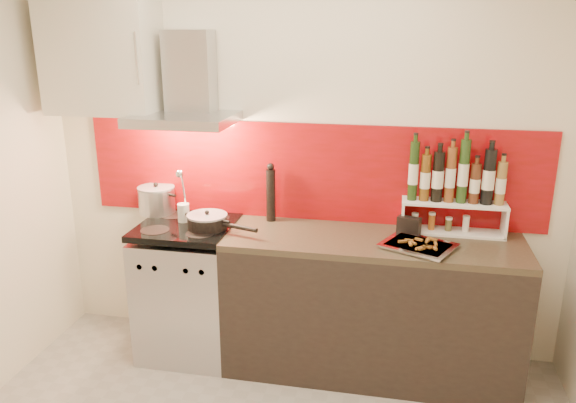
% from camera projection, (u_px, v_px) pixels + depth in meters
% --- Properties ---
extents(back_wall, '(3.40, 0.02, 2.60)m').
position_uv_depth(back_wall, '(302.00, 159.00, 3.65)').
color(back_wall, silver).
rests_on(back_wall, ground).
extents(backsplash, '(3.00, 0.02, 0.64)m').
position_uv_depth(backsplash, '(309.00, 172.00, 3.65)').
color(backsplash, maroon).
rests_on(backsplash, back_wall).
extents(range_stove, '(0.60, 0.60, 0.91)m').
position_uv_depth(range_stove, '(190.00, 290.00, 3.75)').
color(range_stove, '#B7B7BA').
rests_on(range_stove, ground).
extents(counter, '(1.80, 0.60, 0.90)m').
position_uv_depth(counter, '(371.00, 305.00, 3.53)').
color(counter, black).
rests_on(counter, ground).
extents(range_hood, '(0.62, 0.50, 0.61)m').
position_uv_depth(range_hood, '(187.00, 91.00, 3.50)').
color(range_hood, '#B7B7BA').
rests_on(range_hood, back_wall).
extents(upper_cabinet, '(0.70, 0.35, 0.72)m').
position_uv_depth(upper_cabinet, '(102.00, 56.00, 3.53)').
color(upper_cabinet, beige).
rests_on(upper_cabinet, back_wall).
extents(stock_pot, '(0.25, 0.25, 0.22)m').
position_uv_depth(stock_pot, '(157.00, 200.00, 3.82)').
color(stock_pot, '#B7B7BA').
rests_on(stock_pot, range_stove).
extents(saute_pan, '(0.48, 0.26, 0.12)m').
position_uv_depth(saute_pan, '(208.00, 221.00, 3.53)').
color(saute_pan, black).
rests_on(saute_pan, range_stove).
extents(utensil_jar, '(0.08, 0.12, 0.37)m').
position_uv_depth(utensil_jar, '(183.00, 207.00, 3.63)').
color(utensil_jar, silver).
rests_on(utensil_jar, range_stove).
extents(pepper_mill, '(0.06, 0.06, 0.39)m').
position_uv_depth(pepper_mill, '(271.00, 193.00, 3.66)').
color(pepper_mill, black).
rests_on(pepper_mill, counter).
extents(step_shelf, '(0.63, 0.17, 0.59)m').
position_uv_depth(step_shelf, '(455.00, 190.00, 3.41)').
color(step_shelf, white).
rests_on(step_shelf, counter).
extents(caddy_box, '(0.15, 0.10, 0.12)m').
position_uv_depth(caddy_box, '(409.00, 227.00, 3.42)').
color(caddy_box, black).
rests_on(caddy_box, counter).
extents(baking_tray, '(0.48, 0.44, 0.03)m').
position_uv_depth(baking_tray, '(419.00, 245.00, 3.25)').
color(baking_tray, silver).
rests_on(baking_tray, counter).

